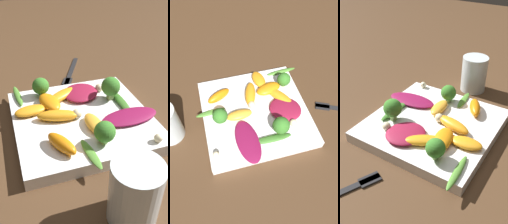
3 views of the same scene
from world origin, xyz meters
TOP-DOWN VIEW (x-y plane):
  - ground_plane at (0.00, 0.00)m, footprint 2.40×2.40m
  - plate at (0.00, 0.00)m, footprint 0.25×0.25m
  - drinking_glass at (-0.20, 0.00)m, footprint 0.06×0.06m
  - fork at (0.21, -0.04)m, footprint 0.15×0.08m
  - radicchio_leaf_0 at (0.07, -0.02)m, footprint 0.10×0.10m
  - radicchio_leaf_1 at (-0.04, -0.08)m, footprint 0.06×0.11m
  - orange_segment_0 at (-0.08, 0.06)m, footprint 0.07×0.05m
  - orange_segment_1 at (-0.04, -0.01)m, footprint 0.06×0.03m
  - orange_segment_2 at (0.03, 0.09)m, footprint 0.04×0.06m
  - orange_segment_3 at (0.00, 0.05)m, footprint 0.04×0.08m
  - orange_segment_4 at (0.07, 0.02)m, footprint 0.06×0.08m
  - orange_segment_5 at (0.05, 0.05)m, footprint 0.07×0.05m
  - broccoli_floret_0 at (0.09, 0.06)m, footprint 0.03×0.03m
  - broccoli_floret_1 at (0.04, -0.07)m, footprint 0.04×0.04m
  - broccoli_floret_2 at (-0.08, -0.01)m, footprint 0.03×0.03m
  - arugula_sprig_0 at (0.01, -0.09)m, footprint 0.09×0.02m
  - arugula_sprig_1 at (0.10, 0.11)m, footprint 0.08×0.02m
  - arugula_sprig_2 at (-0.10, 0.02)m, footprint 0.07×0.02m
  - macadamia_nut_0 at (-0.11, -0.09)m, footprint 0.01×0.01m
  - macadamia_nut_1 at (0.07, -0.06)m, footprint 0.02×0.02m
  - macadamia_nut_2 at (-0.01, 0.01)m, footprint 0.02×0.02m

SIDE VIEW (x-z plane):
  - ground_plane at x=0.00m, z-range 0.00..0.00m
  - fork at x=0.21m, z-range 0.00..0.01m
  - plate at x=0.00m, z-range 0.00..0.02m
  - arugula_sprig_2 at x=-0.10m, z-range 0.02..0.03m
  - arugula_sprig_1 at x=0.10m, z-range 0.02..0.03m
  - arugula_sprig_0 at x=0.01m, z-range 0.02..0.03m
  - radicchio_leaf_1 at x=-0.04m, z-range 0.02..0.03m
  - radicchio_leaf_0 at x=0.07m, z-range 0.02..0.04m
  - orange_segment_2 at x=0.03m, z-range 0.02..0.04m
  - macadamia_nut_0 at x=-0.11m, z-range 0.02..0.04m
  - orange_segment_4 at x=0.07m, z-range 0.02..0.04m
  - orange_segment_1 at x=-0.04m, z-range 0.02..0.04m
  - macadamia_nut_1 at x=0.07m, z-range 0.02..0.04m
  - macadamia_nut_2 at x=-0.01m, z-range 0.02..0.04m
  - orange_segment_3 at x=0.00m, z-range 0.02..0.04m
  - orange_segment_5 at x=0.05m, z-range 0.02..0.04m
  - orange_segment_0 at x=-0.08m, z-range 0.02..0.04m
  - broccoli_floret_2 at x=-0.08m, z-range 0.02..0.06m
  - drinking_glass at x=-0.20m, z-range 0.00..0.09m
  - broccoli_floret_0 at x=0.09m, z-range 0.03..0.07m
  - broccoli_floret_1 at x=0.04m, z-range 0.03..0.07m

